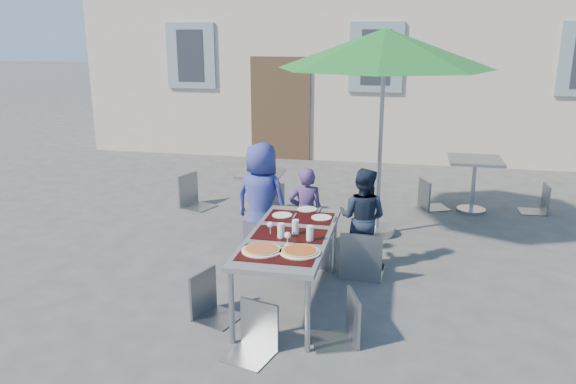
% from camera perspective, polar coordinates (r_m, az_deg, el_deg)
% --- Properties ---
extents(ground, '(90.00, 90.00, 0.00)m').
position_cam_1_polar(ground, '(5.17, 2.55, -15.42)').
color(ground, '#414143').
rests_on(ground, ground).
extents(dining_table, '(0.80, 1.85, 0.76)m').
position_cam_1_polar(dining_table, '(5.61, 0.17, -4.85)').
color(dining_table, '#46454A').
rests_on(dining_table, ground).
extents(pizza_near_left, '(0.38, 0.38, 0.03)m').
position_cam_1_polar(pizza_near_left, '(5.17, -2.67, -5.85)').
color(pizza_near_left, white).
rests_on(pizza_near_left, dining_table).
extents(pizza_near_right, '(0.38, 0.38, 0.03)m').
position_cam_1_polar(pizza_near_right, '(5.13, 1.22, -6.02)').
color(pizza_near_right, white).
rests_on(pizza_near_right, dining_table).
extents(glassware, '(0.48, 0.37, 0.15)m').
position_cam_1_polar(glassware, '(5.47, 0.41, -3.92)').
color(glassware, silver).
rests_on(glassware, dining_table).
extents(place_settings, '(0.69, 0.49, 0.01)m').
position_cam_1_polar(place_settings, '(6.19, 1.62, -2.22)').
color(place_settings, white).
rests_on(place_settings, dining_table).
extents(child_0, '(0.79, 0.62, 1.43)m').
position_cam_1_polar(child_0, '(6.85, -2.72, -0.83)').
color(child_0, '#343C8F').
rests_on(child_0, ground).
extents(child_1, '(0.46, 0.34, 1.15)m').
position_cam_1_polar(child_1, '(6.79, 1.82, -2.22)').
color(child_1, '#4D346A').
rests_on(child_1, ground).
extents(child_2, '(0.65, 0.47, 1.20)m').
position_cam_1_polar(child_2, '(6.62, 7.58, -2.63)').
color(child_2, '#192237').
rests_on(child_2, ground).
extents(chair_0, '(0.59, 0.60, 1.03)m').
position_cam_1_polar(chair_0, '(6.58, -2.43, -2.54)').
color(chair_0, gray).
rests_on(chair_0, ground).
extents(chair_1, '(0.50, 0.51, 1.03)m').
position_cam_1_polar(chair_1, '(6.56, 2.36, -2.60)').
color(chair_1, '#949A9F').
rests_on(chair_1, ground).
extents(chair_2, '(0.49, 0.50, 1.06)m').
position_cam_1_polar(chair_2, '(6.28, 7.65, -3.39)').
color(chair_2, gray).
rests_on(chair_2, ground).
extents(chair_3, '(0.49, 0.49, 0.87)m').
position_cam_1_polar(chair_3, '(5.48, -7.97, -7.74)').
color(chair_3, gray).
rests_on(chair_3, ground).
extents(chair_4, '(0.50, 0.50, 0.87)m').
position_cam_1_polar(chair_4, '(5.03, 5.72, -9.90)').
color(chair_4, gray).
rests_on(chair_4, ground).
extents(chair_5, '(0.46, 0.46, 0.84)m').
position_cam_1_polar(chair_5, '(4.86, -3.51, -11.00)').
color(chair_5, '#8E9599').
rests_on(chair_5, ground).
extents(patio_umbrella, '(2.77, 2.77, 2.74)m').
position_cam_1_polar(patio_umbrella, '(7.41, 9.80, 14.03)').
color(patio_umbrella, '#AEB0B6').
rests_on(patio_umbrella, ground).
extents(cafe_table_0, '(0.65, 0.65, 0.69)m').
position_cam_1_polar(cafe_table_0, '(8.36, -2.77, 0.40)').
color(cafe_table_0, '#AEB0B6').
rests_on(cafe_table_0, ground).
extents(bg_chair_l_0, '(0.56, 0.56, 0.99)m').
position_cam_1_polar(bg_chair_l_0, '(8.98, -9.70, 2.14)').
color(bg_chair_l_0, gray).
rests_on(bg_chair_l_0, ground).
extents(bg_chair_r_0, '(0.53, 0.52, 0.89)m').
position_cam_1_polar(bg_chair_r_0, '(8.45, -1.74, 1.04)').
color(bg_chair_r_0, gray).
rests_on(bg_chair_r_0, ground).
extents(cafe_table_1, '(0.78, 0.78, 0.84)m').
position_cam_1_polar(cafe_table_1, '(9.05, 18.41, 1.81)').
color(cafe_table_1, '#AEB0B6').
rests_on(cafe_table_1, ground).
extents(bg_chair_l_1, '(0.52, 0.52, 0.89)m').
position_cam_1_polar(bg_chair_l_1, '(9.04, 14.33, 1.50)').
color(bg_chair_l_1, gray).
rests_on(bg_chair_l_1, ground).
extents(bg_chair_r_1, '(0.39, 0.39, 0.85)m').
position_cam_1_polar(bg_chair_r_1, '(9.40, 24.35, 0.96)').
color(bg_chair_r_1, gray).
rests_on(bg_chair_r_1, ground).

